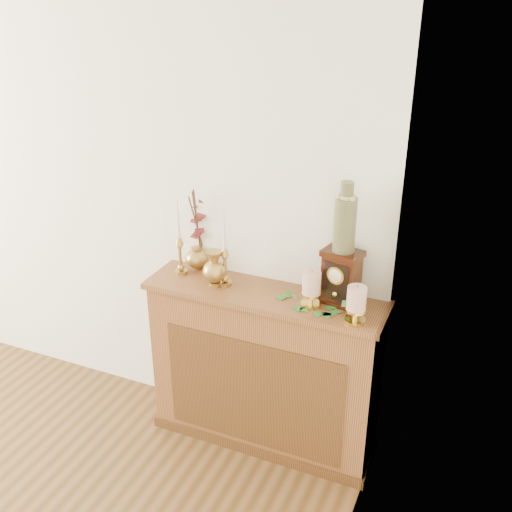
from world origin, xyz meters
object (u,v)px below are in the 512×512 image
at_px(bud_vase, 214,269).
at_px(mantel_clock, 341,278).
at_px(ceramic_vase, 345,221).
at_px(ginger_jar, 199,230).
at_px(candlestick_center, 225,261).
at_px(candlestick_left, 180,250).

xyz_separation_m(bud_vase, mantel_clock, (0.63, 0.08, 0.04)).
height_order(mantel_clock, ceramic_vase, ceramic_vase).
xyz_separation_m(bud_vase, ginger_jar, (-0.18, 0.18, 0.11)).
distance_m(bud_vase, ceramic_vase, 0.72).
height_order(candlestick_center, mantel_clock, candlestick_center).
relative_size(candlestick_left, bud_vase, 2.17).
height_order(candlestick_center, ginger_jar, ginger_jar).
xyz_separation_m(candlestick_center, mantel_clock, (0.59, 0.05, -0.00)).
bearing_deg(ceramic_vase, candlestick_center, -174.48).
bearing_deg(candlestick_left, candlestick_center, -5.16).
height_order(ginger_jar, mantel_clock, ginger_jar).
bearing_deg(bud_vase, candlestick_left, 166.64).
bearing_deg(candlestick_left, ginger_jar, 67.76).
xyz_separation_m(candlestick_left, ginger_jar, (0.05, 0.12, 0.07)).
bearing_deg(candlestick_center, candlestick_left, 174.84).
bearing_deg(candlestick_center, ceramic_vase, 5.52).
xyz_separation_m(candlestick_left, candlestick_center, (0.27, -0.02, -0.00)).
distance_m(candlestick_center, bud_vase, 0.07).
bearing_deg(ginger_jar, ceramic_vase, -6.36).
height_order(bud_vase, ceramic_vase, ceramic_vase).
bearing_deg(ginger_jar, mantel_clock, -6.53).
relative_size(candlestick_left, candlestick_center, 1.01).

